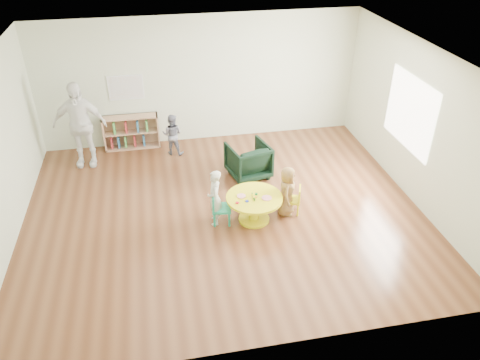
{
  "coord_description": "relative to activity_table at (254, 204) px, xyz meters",
  "views": [
    {
      "loc": [
        -1.02,
        -6.78,
        4.93
      ],
      "look_at": [
        0.24,
        -0.3,
        0.82
      ],
      "focal_mm": 35.0,
      "sensor_mm": 36.0,
      "label": 1
    }
  ],
  "objects": [
    {
      "name": "room",
      "position": [
        -0.46,
        0.35,
        1.56
      ],
      "size": [
        7.1,
        7.0,
        2.8
      ],
      "color": "#58311B",
      "rests_on": "ground"
    },
    {
      "name": "activity_table",
      "position": [
        0.0,
        0.0,
        0.0
      ],
      "size": [
        0.97,
        0.97,
        0.53
      ],
      "rotation": [
        0.0,
        0.0,
        -0.07
      ],
      "color": "yellow",
      "rests_on": "ground"
    },
    {
      "name": "kid_chair_left",
      "position": [
        -0.6,
        0.05,
        -0.02
      ],
      "size": [
        0.36,
        0.36,
        0.59
      ],
      "rotation": [
        0.0,
        0.0,
        -1.73
      ],
      "color": "#1C9E72",
      "rests_on": "ground"
    },
    {
      "name": "kid_chair_right",
      "position": [
        0.75,
        0.1,
        -0.06
      ],
      "size": [
        0.35,
        0.35,
        0.52
      ],
      "rotation": [
        0.0,
        0.0,
        1.24
      ],
      "color": "yellow",
      "rests_on": "ground"
    },
    {
      "name": "bookshelf",
      "position": [
        -2.09,
        3.21,
        0.03
      ],
      "size": [
        1.2,
        0.3,
        0.75
      ],
      "color": "tan",
      "rests_on": "ground"
    },
    {
      "name": "alphabet_poster",
      "position": [
        -2.08,
        3.34,
        1.01
      ],
      "size": [
        0.74,
        0.01,
        0.54
      ],
      "color": "white",
      "rests_on": "ground"
    },
    {
      "name": "armchair",
      "position": [
        0.21,
        1.48,
        0.02
      ],
      "size": [
        0.92,
        0.93,
        0.7
      ],
      "primitive_type": "imported",
      "rotation": [
        0.0,
        0.0,
        3.39
      ],
      "color": "black",
      "rests_on": "ground"
    },
    {
      "name": "child_left",
      "position": [
        -0.67,
        0.07,
        0.17
      ],
      "size": [
        0.28,
        0.39,
        1.01
      ],
      "primitive_type": "imported",
      "rotation": [
        0.0,
        0.0,
        -1.66
      ],
      "color": "silver",
      "rests_on": "ground"
    },
    {
      "name": "child_right",
      "position": [
        0.6,
        0.09,
        0.13
      ],
      "size": [
        0.43,
        0.53,
        0.93
      ],
      "primitive_type": "imported",
      "rotation": [
        0.0,
        0.0,
        1.22
      ],
      "color": "gold",
      "rests_on": "ground"
    },
    {
      "name": "toddler",
      "position": [
        -1.2,
        2.72,
        0.12
      ],
      "size": [
        0.53,
        0.47,
        0.91
      ],
      "primitive_type": "imported",
      "rotation": [
        0.0,
        0.0,
        2.81
      ],
      "color": "#171D3B",
      "rests_on": "ground"
    },
    {
      "name": "adult_caretaker",
      "position": [
        -3.04,
        2.61,
        0.57
      ],
      "size": [
        1.09,
        0.53,
        1.8
      ],
      "primitive_type": "imported",
      "rotation": [
        0.0,
        0.0,
        -0.09
      ],
      "color": "white",
      "rests_on": "ground"
    }
  ]
}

